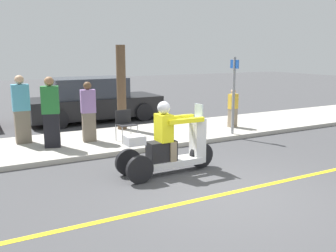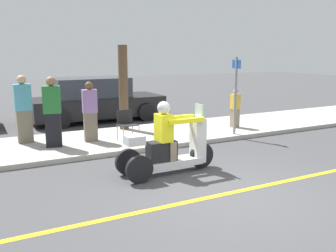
{
  "view_description": "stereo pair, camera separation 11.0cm",
  "coord_description": "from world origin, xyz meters",
  "px_view_note": "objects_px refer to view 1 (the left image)",
  "views": [
    {
      "loc": [
        -3.9,
        -5.0,
        2.47
      ],
      "look_at": [
        -0.37,
        1.5,
        0.99
      ],
      "focal_mm": 40.0,
      "sensor_mm": 36.0,
      "label": 1
    },
    {
      "loc": [
        -3.8,
        -5.05,
        2.47
      ],
      "look_at": [
        -0.37,
        1.5,
        0.99
      ],
      "focal_mm": 40.0,
      "sensor_mm": 36.0,
      "label": 2
    }
  ],
  "objects_px": {
    "folding_chair_curbside": "(125,122)",
    "spectator_far_back": "(22,111)",
    "spectator_by_tree": "(233,109)",
    "spectator_end_of_line": "(51,114)",
    "spectator_mid_group": "(88,113)",
    "motorcycle_trike": "(168,147)",
    "street_sign": "(234,93)",
    "parked_car_lot_far": "(92,100)",
    "tree_trunk": "(121,88)"
  },
  "relations": [
    {
      "from": "folding_chair_curbside",
      "to": "spectator_far_back",
      "type": "bearing_deg",
      "value": 156.99
    },
    {
      "from": "spectator_far_back",
      "to": "spectator_by_tree",
      "type": "bearing_deg",
      "value": -8.62
    },
    {
      "from": "spectator_end_of_line",
      "to": "folding_chair_curbside",
      "type": "distance_m",
      "value": 1.9
    },
    {
      "from": "spectator_end_of_line",
      "to": "spectator_mid_group",
      "type": "distance_m",
      "value": 1.01
    },
    {
      "from": "spectator_far_back",
      "to": "motorcycle_trike",
      "type": "bearing_deg",
      "value": -57.79
    },
    {
      "from": "spectator_far_back",
      "to": "street_sign",
      "type": "xyz_separation_m",
      "value": [
        5.49,
        -1.72,
        0.35
      ]
    },
    {
      "from": "motorcycle_trike",
      "to": "spectator_mid_group",
      "type": "xyz_separation_m",
      "value": [
        -0.74,
        3.03,
        0.33
      ]
    },
    {
      "from": "motorcycle_trike",
      "to": "parked_car_lot_far",
      "type": "relative_size",
      "value": 0.45
    },
    {
      "from": "motorcycle_trike",
      "to": "spectator_by_tree",
      "type": "distance_m",
      "value": 4.69
    },
    {
      "from": "spectator_far_back",
      "to": "folding_chair_curbside",
      "type": "bearing_deg",
      "value": -23.01
    },
    {
      "from": "street_sign",
      "to": "spectator_far_back",
      "type": "bearing_deg",
      "value": 162.64
    },
    {
      "from": "spectator_far_back",
      "to": "spectator_mid_group",
      "type": "height_order",
      "value": "spectator_far_back"
    },
    {
      "from": "spectator_end_of_line",
      "to": "spectator_by_tree",
      "type": "bearing_deg",
      "value": -1.26
    },
    {
      "from": "folding_chair_curbside",
      "to": "spectator_mid_group",
      "type": "bearing_deg",
      "value": 155.14
    },
    {
      "from": "spectator_end_of_line",
      "to": "street_sign",
      "type": "distance_m",
      "value": 5.01
    },
    {
      "from": "spectator_end_of_line",
      "to": "tree_trunk",
      "type": "height_order",
      "value": "tree_trunk"
    },
    {
      "from": "parked_car_lot_far",
      "to": "tree_trunk",
      "type": "bearing_deg",
      "value": -86.27
    },
    {
      "from": "spectator_mid_group",
      "to": "tree_trunk",
      "type": "height_order",
      "value": "tree_trunk"
    },
    {
      "from": "parked_car_lot_far",
      "to": "street_sign",
      "type": "height_order",
      "value": "street_sign"
    },
    {
      "from": "parked_car_lot_far",
      "to": "motorcycle_trike",
      "type": "bearing_deg",
      "value": -94.03
    },
    {
      "from": "spectator_far_back",
      "to": "spectator_by_tree",
      "type": "xyz_separation_m",
      "value": [
        6.11,
        -0.93,
        -0.27
      ]
    },
    {
      "from": "folding_chair_curbside",
      "to": "parked_car_lot_far",
      "type": "height_order",
      "value": "parked_car_lot_far"
    },
    {
      "from": "spectator_end_of_line",
      "to": "street_sign",
      "type": "xyz_separation_m",
      "value": [
        4.92,
        -0.91,
        0.35
      ]
    },
    {
      "from": "motorcycle_trike",
      "to": "tree_trunk",
      "type": "height_order",
      "value": "tree_trunk"
    },
    {
      "from": "spectator_by_tree",
      "to": "spectator_mid_group",
      "type": "bearing_deg",
      "value": 176.31
    },
    {
      "from": "spectator_mid_group",
      "to": "street_sign",
      "type": "bearing_deg",
      "value": -15.44
    },
    {
      "from": "parked_car_lot_far",
      "to": "spectator_by_tree",
      "type": "bearing_deg",
      "value": -48.94
    },
    {
      "from": "street_sign",
      "to": "spectator_end_of_line",
      "type": "bearing_deg",
      "value": 169.49
    },
    {
      "from": "spectator_far_back",
      "to": "tree_trunk",
      "type": "distance_m",
      "value": 3.0
    },
    {
      "from": "motorcycle_trike",
      "to": "parked_car_lot_far",
      "type": "height_order",
      "value": "parked_car_lot_far"
    },
    {
      "from": "motorcycle_trike",
      "to": "street_sign",
      "type": "xyz_separation_m",
      "value": [
        3.18,
        1.95,
        0.77
      ]
    },
    {
      "from": "spectator_far_back",
      "to": "street_sign",
      "type": "relative_size",
      "value": 0.8
    },
    {
      "from": "spectator_end_of_line",
      "to": "tree_trunk",
      "type": "xyz_separation_m",
      "value": [
        2.36,
        1.26,
        0.43
      ]
    },
    {
      "from": "spectator_by_tree",
      "to": "tree_trunk",
      "type": "height_order",
      "value": "tree_trunk"
    },
    {
      "from": "spectator_far_back",
      "to": "folding_chair_curbside",
      "type": "xyz_separation_m",
      "value": [
        2.43,
        -1.03,
        -0.34
      ]
    },
    {
      "from": "motorcycle_trike",
      "to": "spectator_far_back",
      "type": "xyz_separation_m",
      "value": [
        -2.31,
        3.67,
        0.42
      ]
    },
    {
      "from": "spectator_end_of_line",
      "to": "folding_chair_curbside",
      "type": "relative_size",
      "value": 2.14
    },
    {
      "from": "motorcycle_trike",
      "to": "spectator_by_tree",
      "type": "xyz_separation_m",
      "value": [
        3.8,
        2.74,
        0.15
      ]
    },
    {
      "from": "spectator_end_of_line",
      "to": "street_sign",
      "type": "height_order",
      "value": "street_sign"
    },
    {
      "from": "spectator_far_back",
      "to": "spectator_end_of_line",
      "type": "xyz_separation_m",
      "value": [
        0.58,
        -0.8,
        -0.0
      ]
    },
    {
      "from": "tree_trunk",
      "to": "spectator_far_back",
      "type": "bearing_deg",
      "value": -171.25
    },
    {
      "from": "motorcycle_trike",
      "to": "street_sign",
      "type": "distance_m",
      "value": 3.81
    },
    {
      "from": "spectator_far_back",
      "to": "spectator_mid_group",
      "type": "relative_size",
      "value": 1.11
    },
    {
      "from": "spectator_far_back",
      "to": "spectator_by_tree",
      "type": "distance_m",
      "value": 6.19
    },
    {
      "from": "spectator_mid_group",
      "to": "folding_chair_curbside",
      "type": "relative_size",
      "value": 1.93
    },
    {
      "from": "motorcycle_trike",
      "to": "parked_car_lot_far",
      "type": "bearing_deg",
      "value": 85.97
    },
    {
      "from": "folding_chair_curbside",
      "to": "parked_car_lot_far",
      "type": "relative_size",
      "value": 0.18
    },
    {
      "from": "spectator_far_back",
      "to": "spectator_end_of_line",
      "type": "bearing_deg",
      "value": -54.37
    },
    {
      "from": "spectator_end_of_line",
      "to": "street_sign",
      "type": "relative_size",
      "value": 0.8
    },
    {
      "from": "motorcycle_trike",
      "to": "spectator_end_of_line",
      "type": "bearing_deg",
      "value": 121.2
    }
  ]
}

